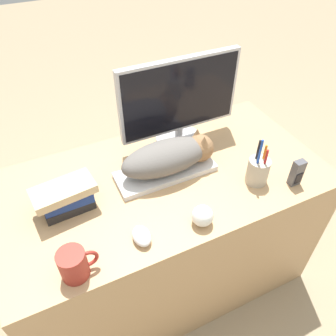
% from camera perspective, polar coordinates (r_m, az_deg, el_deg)
% --- Properties ---
extents(ground_plane, '(12.00, 12.00, 0.00)m').
position_cam_1_polar(ground_plane, '(1.80, 4.95, -26.18)').
color(ground_plane, '#998466').
extents(desk, '(1.33, 0.69, 0.74)m').
position_cam_1_polar(desk, '(1.62, -0.36, -11.02)').
color(desk, tan).
rests_on(desk, ground_plane).
extents(keyboard, '(0.41, 0.15, 0.02)m').
position_cam_1_polar(keyboard, '(1.35, -0.43, -0.61)').
color(keyboard, silver).
rests_on(keyboard, desk).
extents(cat, '(0.40, 0.16, 0.14)m').
position_cam_1_polar(cat, '(1.31, 0.69, 2.21)').
color(cat, '#66605B').
rests_on(cat, keyboard).
extents(monitor, '(0.54, 0.21, 0.40)m').
position_cam_1_polar(monitor, '(1.41, 2.09, 11.72)').
color(monitor, '#B7B7BC').
rests_on(monitor, desk).
extents(computer_mouse, '(0.06, 0.09, 0.04)m').
position_cam_1_polar(computer_mouse, '(1.13, -4.62, -11.70)').
color(computer_mouse, silver).
rests_on(computer_mouse, desk).
extents(coffee_mug, '(0.12, 0.09, 0.11)m').
position_cam_1_polar(coffee_mug, '(1.07, -16.01, -15.80)').
color(coffee_mug, '#9E2D23').
rests_on(coffee_mug, desk).
extents(pen_cup, '(0.09, 0.09, 0.22)m').
position_cam_1_polar(pen_cup, '(1.33, 15.39, -0.41)').
color(pen_cup, '#B2A893').
rests_on(pen_cup, desk).
extents(baseball, '(0.08, 0.08, 0.08)m').
position_cam_1_polar(baseball, '(1.16, 6.03, -8.28)').
color(baseball, silver).
rests_on(baseball, desk).
extents(phone, '(0.05, 0.03, 0.11)m').
position_cam_1_polar(phone, '(1.37, 21.53, -0.80)').
color(phone, '#4C4C51').
rests_on(phone, desk).
extents(book_stack, '(0.23, 0.16, 0.11)m').
position_cam_1_polar(book_stack, '(1.25, -17.40, -4.68)').
color(book_stack, black).
rests_on(book_stack, desk).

